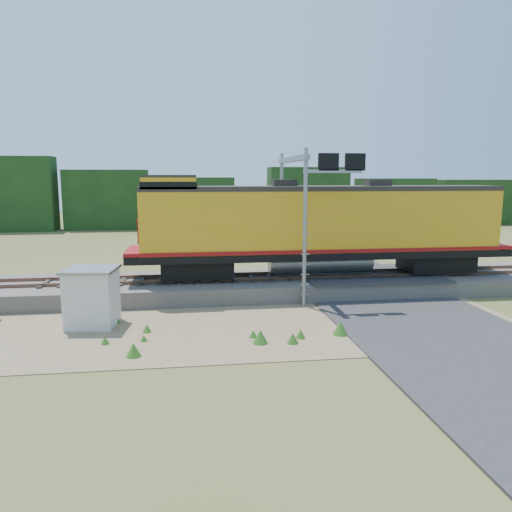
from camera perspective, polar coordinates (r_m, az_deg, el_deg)
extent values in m
plane|color=#475123|center=(19.39, -0.87, -8.46)|extent=(140.00, 140.00, 0.00)
cube|color=slate|center=(25.06, -2.56, -3.48)|extent=(70.00, 5.00, 0.80)
cube|color=brown|center=(24.25, -2.41, -2.74)|extent=(70.00, 0.10, 0.16)
cube|color=brown|center=(25.66, -2.71, -2.09)|extent=(70.00, 0.10, 0.16)
cube|color=#8C7754|center=(19.74, -6.88, -8.17)|extent=(26.00, 8.00, 0.03)
cube|color=#38383A|center=(26.53, 12.68, -2.04)|extent=(7.00, 5.20, 0.06)
cube|color=#38383A|center=(41.80, 4.97, 1.06)|extent=(7.00, 24.00, 0.08)
cube|color=#153413|center=(56.46, -5.64, 6.40)|extent=(36.00, 3.00, 6.50)
cube|color=black|center=(24.76, -6.73, -1.34)|extent=(3.46, 2.21, 0.86)
cube|color=black|center=(27.93, 19.82, -0.64)|extent=(3.46, 2.21, 0.86)
cube|color=black|center=(25.55, 7.39, 0.34)|extent=(19.22, 2.88, 0.35)
cylinder|color=gray|center=(25.62, 7.37, -0.68)|extent=(5.28, 1.15, 1.15)
cube|color=orange|center=(25.35, 7.47, 4.06)|extent=(17.77, 2.79, 2.98)
cube|color=maroon|center=(25.51, 7.40, 0.98)|extent=(19.22, 2.93, 0.17)
cube|color=#28231E|center=(25.26, 7.54, 7.68)|extent=(17.77, 2.83, 0.23)
cube|color=orange|center=(24.37, -9.88, 8.10)|extent=(2.50, 2.79, 0.67)
cube|color=#28231E|center=(24.37, -9.90, 8.98)|extent=(2.50, 2.83, 0.12)
cube|color=black|center=(24.37, -9.87, 7.99)|extent=(2.55, 2.83, 0.34)
cube|color=maroon|center=(24.59, -13.10, 2.96)|extent=(0.10, 1.92, 1.15)
cube|color=#28231E|center=(24.82, 3.23, 8.23)|extent=(1.15, 0.96, 0.43)
cube|color=#28231E|center=(26.17, 13.71, 8.04)|extent=(1.15, 0.96, 0.43)
cube|color=silver|center=(20.66, -18.22, -4.63)|extent=(1.96, 1.96, 2.23)
cube|color=gray|center=(20.42, -18.38, -1.47)|extent=(2.16, 2.16, 0.11)
cylinder|color=gray|center=(22.29, 5.61, 3.10)|extent=(0.18, 0.18, 7.08)
cylinder|color=gray|center=(27.74, 2.91, 4.31)|extent=(0.18, 0.18, 7.08)
cube|color=gray|center=(24.91, 4.19, 10.97)|extent=(0.25, 6.20, 0.25)
cube|color=gray|center=(22.48, 8.76, 9.55)|extent=(2.63, 0.15, 0.15)
cube|color=black|center=(22.43, 8.28, 10.60)|extent=(0.91, 0.15, 0.76)
cube|color=black|center=(22.80, 11.26, 10.50)|extent=(0.91, 0.15, 0.76)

